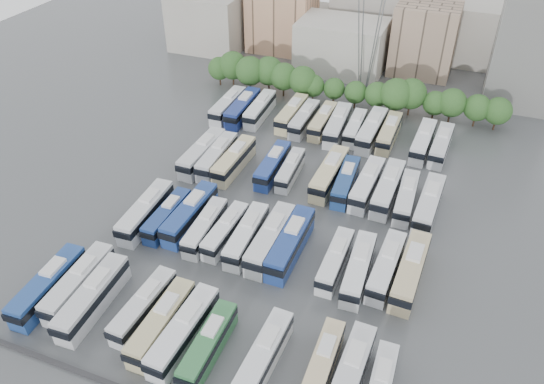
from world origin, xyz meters
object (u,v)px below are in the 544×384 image
at_px(bus_r3_s12, 423,141).
at_px(bus_r2_s2, 217,156).
at_px(apartment_tower, 533,43).
at_px(bus_r3_s5, 304,119).
at_px(bus_r0_s9, 264,356).
at_px(bus_r2_s3, 234,160).
at_px(bus_r0_s2, 93,297).
at_px(bus_r3_s2, 260,109).
at_px(bus_r2_s12, 406,197).
at_px(bus_r1_s1, 146,211).
at_px(bus_r0_s5, 162,322).
at_px(bus_r1_s4, 205,227).
at_px(bus_r1_s3, 190,213).
at_px(bus_r1_s5, 225,231).
at_px(bus_r3_s6, 323,121).
at_px(bus_r2_s8, 329,173).
at_px(bus_r3_s7, 338,125).
at_px(bus_r1_s11, 359,268).
at_px(electricity_pylon, 372,8).
at_px(bus_r0_s6, 184,331).
at_px(bus_r0_s7, 208,344).
at_px(bus_r2_s1, 202,153).
at_px(bus_r3_s0, 228,106).
at_px(bus_r1_s10, 335,260).
at_px(bus_r2_s5, 273,165).
at_px(bus_r2_s13, 429,204).
at_px(bus_r3_s13, 441,145).
at_px(bus_r3_s9, 371,130).
at_px(bus_r3_s8, 355,128).
at_px(bus_r1_s2, 167,215).
at_px(bus_r1_s13, 410,271).
at_px(bus_r1_s8, 290,243).
at_px(bus_r3_s4, 292,113).
at_px(bus_r0_s0, 48,285).
at_px(bus_r2_s11, 388,188).
at_px(bus_r0_s4, 144,306).
at_px(bus_r0_s1, 79,283).
at_px(bus_r2_s10, 367,184).
at_px(bus_r1_s7, 271,239).

bearing_deg(bus_r3_s12, bus_r2_s2, -148.65).
bearing_deg(apartment_tower, bus_r3_s5, -144.55).
xyz_separation_m(bus_r0_s9, bus_r2_s3, (-20.03, 35.74, 0.12)).
height_order(bus_r0_s2, bus_r3_s2, bus_r0_s2).
bearing_deg(bus_r2_s12, bus_r1_s1, -154.92).
bearing_deg(bus_r0_s5, bus_r2_s2, 106.02).
distance_m(apartment_tower, bus_r1_s4, 78.04).
bearing_deg(bus_r1_s3, bus_r1_s5, -10.72).
relative_size(bus_r1_s1, bus_r3_s5, 1.09).
relative_size(bus_r3_s6, bus_r3_s12, 0.94).
distance_m(bus_r2_s8, bus_r3_s7, 17.00).
height_order(apartment_tower, bus_r2_s3, apartment_tower).
bearing_deg(bus_r1_s11, bus_r3_s12, 82.73).
distance_m(electricity_pylon, bus_r0_s6, 76.75).
bearing_deg(bus_r0_s7, bus_r2_s1, 117.69).
distance_m(bus_r0_s5, bus_r3_s0, 56.73).
height_order(bus_r2_s2, bus_r3_s5, bus_r2_s2).
height_order(bus_r1_s10, bus_r3_s2, bus_r3_s2).
height_order(bus_r2_s5, bus_r2_s8, bus_r2_s8).
distance_m(bus_r2_s13, bus_r3_s13, 19.13).
xyz_separation_m(bus_r1_s4, bus_r3_s9, (16.48, 36.89, 0.31)).
bearing_deg(bus_r1_s1, bus_r1_s4, -1.43).
bearing_deg(bus_r1_s1, bus_r3_s8, 55.60).
distance_m(electricity_pylon, bus_r1_s11, 60.84).
bearing_deg(bus_r0_s5, bus_r3_s6, 86.71).
height_order(bus_r1_s2, bus_r3_s7, bus_r3_s7).
height_order(bus_r1_s13, bus_r3_s2, bus_r1_s13).
bearing_deg(bus_r0_s5, bus_r3_s8, 80.02).
distance_m(bus_r1_s8, bus_r3_s8, 36.31).
height_order(bus_r1_s8, bus_r3_s13, bus_r1_s8).
bearing_deg(bus_r2_s12, bus_r1_s3, -152.94).
distance_m(bus_r2_s12, bus_r3_s4, 32.95).
xyz_separation_m(bus_r1_s11, bus_r3_s12, (3.09, 36.75, 0.06)).
relative_size(bus_r0_s0, bus_r2_s11, 0.97).
height_order(bus_r1_s8, bus_r3_s4, bus_r1_s8).
relative_size(bus_r1_s11, bus_r3_s5, 1.02).
bearing_deg(bus_r0_s0, bus_r0_s4, 4.37).
height_order(bus_r1_s3, bus_r2_s3, bus_r1_s3).
relative_size(bus_r2_s5, bus_r2_s11, 0.92).
height_order(bus_r0_s1, bus_r2_s8, bus_r2_s8).
relative_size(bus_r0_s4, bus_r2_s13, 0.88).
relative_size(electricity_pylon, bus_r1_s2, 2.97).
bearing_deg(bus_r1_s13, apartment_tower, 81.03).
relative_size(bus_r1_s13, bus_r3_s2, 1.06).
relative_size(bus_r2_s2, bus_r3_s0, 0.99).
bearing_deg(bus_r2_s5, bus_r3_s0, 132.61).
relative_size(bus_r2_s10, bus_r3_s6, 1.07).
height_order(bus_r1_s7, bus_r2_s13, bus_r1_s7).
bearing_deg(electricity_pylon, bus_r0_s7, -90.18).
bearing_deg(bus_r3_s6, bus_r2_s10, -54.14).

